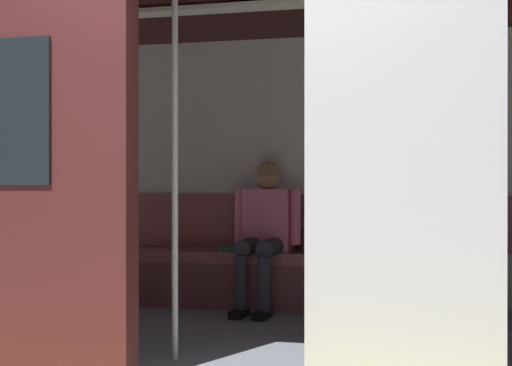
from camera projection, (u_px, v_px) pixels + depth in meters
train_car at (257, 104)px, 4.43m from camera, size 6.40×2.61×2.35m
bench_seat at (291, 265)px, 5.36m from camera, size 2.81×0.44×0.46m
person_seated at (265, 224)px, 5.35m from camera, size 0.55×0.70×1.19m
handbag at (321, 241)px, 5.36m from camera, size 0.26×0.15×0.17m
book at (229, 248)px, 5.50m from camera, size 0.20×0.25×0.03m
grab_pole_door at (175, 167)px, 3.85m from camera, size 0.04×0.04×2.21m
grab_pole_far at (312, 167)px, 3.79m from camera, size 0.04×0.04×2.21m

